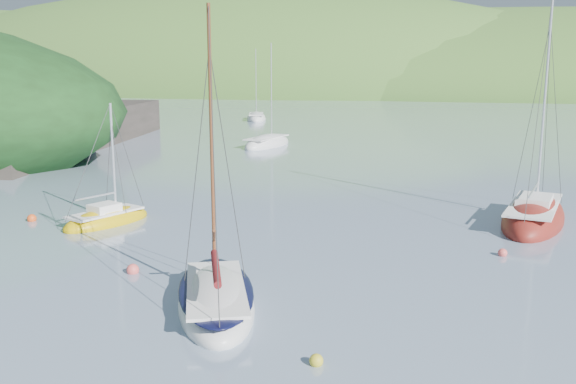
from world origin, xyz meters
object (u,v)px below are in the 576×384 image
(daysailer_white, at_px, (216,300))
(distant_sloop_c, at_px, (256,119))
(sloop_red, at_px, (533,219))
(sailboat_yellow, at_px, (107,220))
(distant_sloop_a, at_px, (267,144))

(daysailer_white, relative_size, distant_sloop_c, 0.99)
(sloop_red, relative_size, sailboat_yellow, 1.89)
(daysailer_white, xyz_separation_m, sailboat_yellow, (-9.50, 8.89, -0.07))
(daysailer_white, bearing_deg, sloop_red, 29.17)
(sailboat_yellow, height_order, distant_sloop_a, distant_sloop_a)
(sloop_red, bearing_deg, daysailer_white, -115.86)
(distant_sloop_a, bearing_deg, sloop_red, -37.88)
(daysailer_white, distance_m, sloop_red, 18.55)
(sloop_red, distance_m, distant_sloop_c, 60.34)
(daysailer_white, xyz_separation_m, sloop_red, (11.09, 14.86, -0.00))
(distant_sloop_a, distance_m, distant_sloop_c, 28.19)
(sloop_red, bearing_deg, distant_sloop_c, 132.86)
(sloop_red, height_order, sailboat_yellow, sloop_red)
(sailboat_yellow, bearing_deg, distant_sloop_a, 113.69)
(daysailer_white, height_order, distant_sloop_a, daysailer_white)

